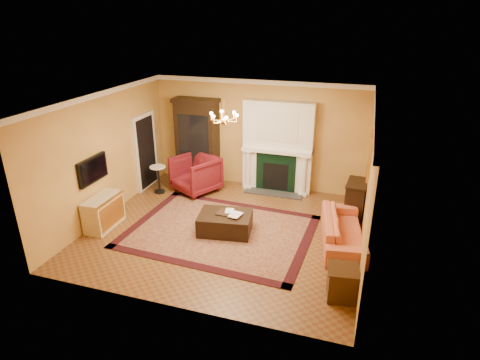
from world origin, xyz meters
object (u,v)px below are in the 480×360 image
at_px(pedestal_table, 158,177).
at_px(coral_sofa, 343,226).
at_px(commode, 103,212).
at_px(console_table, 356,200).
at_px(end_table, 342,284).
at_px(china_cabinet, 198,143).
at_px(leather_ottoman, 225,223).
at_px(wingback_armchair, 196,172).

xyz_separation_m(pedestal_table, coral_sofa, (5.04, -1.18, -0.03)).
xyz_separation_m(commode, console_table, (5.51, 2.32, 0.06)).
bearing_deg(end_table, china_cabinet, 137.10).
bearing_deg(coral_sofa, pedestal_table, 67.93).
bearing_deg(end_table, console_table, 88.94).
xyz_separation_m(end_table, leather_ottoman, (-2.69, 1.53, -0.05)).
xyz_separation_m(wingback_armchair, coral_sofa, (4.10, -1.57, -0.14)).
height_order(wingback_armchair, leather_ottoman, wingback_armchair).
height_order(console_table, leather_ottoman, console_table).
relative_size(wingback_armchair, commode, 1.11).
bearing_deg(console_table, end_table, -86.53).
distance_m(pedestal_table, coral_sofa, 5.18).
distance_m(china_cabinet, end_table, 6.13).
distance_m(wingback_armchair, commode, 2.80).
height_order(coral_sofa, end_table, coral_sofa).
relative_size(pedestal_table, leather_ottoman, 0.66).
bearing_deg(pedestal_table, leather_ottoman, -31.35).
bearing_deg(console_table, china_cabinet, 173.32).
bearing_deg(china_cabinet, leather_ottoman, -54.82).
relative_size(china_cabinet, wingback_armchair, 2.11).
height_order(commode, end_table, commode).
distance_m(commode, console_table, 5.98).
bearing_deg(console_table, coral_sofa, -93.13).
distance_m(pedestal_table, console_table, 5.23).
xyz_separation_m(pedestal_table, end_table, (5.17, -3.03, -0.16)).
relative_size(china_cabinet, console_table, 2.73).
bearing_deg(leather_ottoman, wingback_armchair, 120.08).
relative_size(commode, console_table, 1.17).
xyz_separation_m(china_cabinet, coral_sofa, (4.32, -2.27, -0.76)).
height_order(pedestal_table, coral_sofa, coral_sofa).
height_order(commode, leather_ottoman, commode).
bearing_deg(commode, china_cabinet, 71.67).
distance_m(coral_sofa, leather_ottoman, 2.60).
relative_size(china_cabinet, end_table, 4.14).
height_order(pedestal_table, leather_ottoman, pedestal_table).
distance_m(end_table, console_table, 3.24).
bearing_deg(pedestal_table, wingback_armchair, 22.53).
bearing_deg(end_table, coral_sofa, 93.85).
relative_size(wingback_armchair, console_table, 1.29).
bearing_deg(china_cabinet, end_table, -41.64).
bearing_deg(coral_sofa, console_table, -16.59).
distance_m(wingback_armchair, coral_sofa, 4.39).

